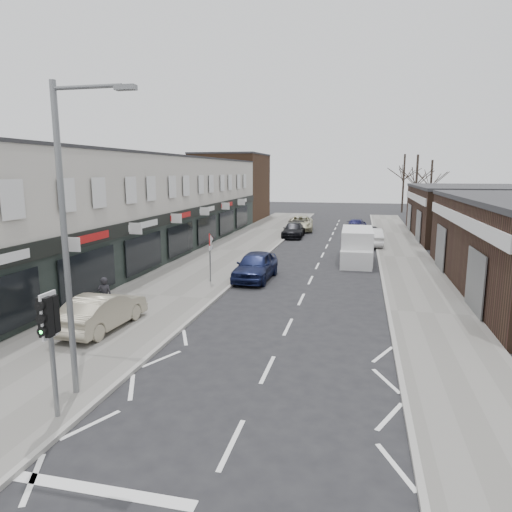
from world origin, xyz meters
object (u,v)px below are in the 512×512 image
Objects in this scene: parked_car_left_a at (255,266)px; parked_car_right_b at (371,233)px; white_van at (357,246)px; pedestrian at (105,296)px; traffic_light at (49,326)px; parked_car_right_c at (356,225)px; warning_sign at (211,243)px; parked_car_left_c at (300,223)px; sedan_on_pavement at (103,311)px; parked_car_right_a at (371,237)px; parked_car_left_b at (294,230)px; street_lamp at (70,226)px.

parked_car_left_a is 1.17× the size of parked_car_right_b.
pedestrian is (-9.96, -14.58, -0.12)m from white_van.
traffic_light is 39.39m from parked_car_right_c.
pedestrian is at bearing 112.87° from traffic_light.
warning_sign is 0.47× the size of white_van.
parked_car_right_b is at bearing 107.31° from parked_car_right_c.
pedestrian is 0.35× the size of parked_car_left_a.
traffic_light is 37.57m from parked_car_left_c.
traffic_light is 15.63m from parked_car_left_a.
pedestrian is (-0.80, 1.49, 0.12)m from sedan_on_pavement.
sedan_on_pavement is 2.58× the size of pedestrian.
pedestrian is at bearing 58.52° from parked_car_right_a.
parked_car_right_b is (0.02, 3.40, -0.07)m from parked_car_right_a.
parked_car_right_a is (6.88, -3.63, 0.08)m from parked_car_left_b.
parked_car_right_c is (-0.23, 16.77, -0.43)m from white_van.
traffic_light is 0.75× the size of sedan_on_pavement.
street_lamp is 6.46m from sedan_on_pavement.
pedestrian is 9.23m from parked_car_left_a.
parked_car_left_b is at bearing 53.59° from parked_car_right_c.
sedan_on_pavement is 0.90× the size of parked_car_left_a.
sedan_on_pavement is (-9.16, -16.08, -0.24)m from white_van.
street_lamp is 1.78× the size of parked_car_right_a.
white_van reaches higher than parked_car_left_b.
white_van reaches higher than sedan_on_pavement.
white_van is at bearing 46.52° from warning_sign.
parked_car_left_c reaches higher than parked_car_right_a.
pedestrian reaches higher than parked_car_left_a.
parked_car_right_c is (6.60, 38.79, -1.80)m from traffic_light.
parked_car_left_b is at bearing -94.14° from sedan_on_pavement.
white_van is 3.53× the size of pedestrian.
parked_car_right_b is at bearing 76.29° from traffic_light.
traffic_light is at bearing 114.46° from sedan_on_pavement.
warning_sign is 0.59× the size of parked_car_left_b.
white_van reaches higher than parked_car_right_b.
warning_sign reaches higher than parked_car_left_a.
sedan_on_pavement is 26.89m from parked_car_left_b.
street_lamp is 38.38m from parked_car_right_c.
traffic_light is 0.68× the size of parked_car_left_b.
sedan_on_pavement reaches higher than parked_car_right_b.
traffic_light is 23.09m from white_van.
sedan_on_pavement is at bearing -120.63° from white_van.
warning_sign is 11.08m from white_van.
traffic_light is 0.54× the size of white_van.
sedan_on_pavement is (-2.21, 4.72, -3.81)m from street_lamp.
white_van reaches higher than pedestrian.
traffic_light is 0.78× the size of parked_car_right_b.
street_lamp is at bearing -93.74° from parked_car_left_b.
traffic_light is 14.04m from warning_sign.
sedan_on_pavement is 0.93× the size of parked_car_right_a.
parked_car_right_a is 1.14× the size of parked_car_right_b.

